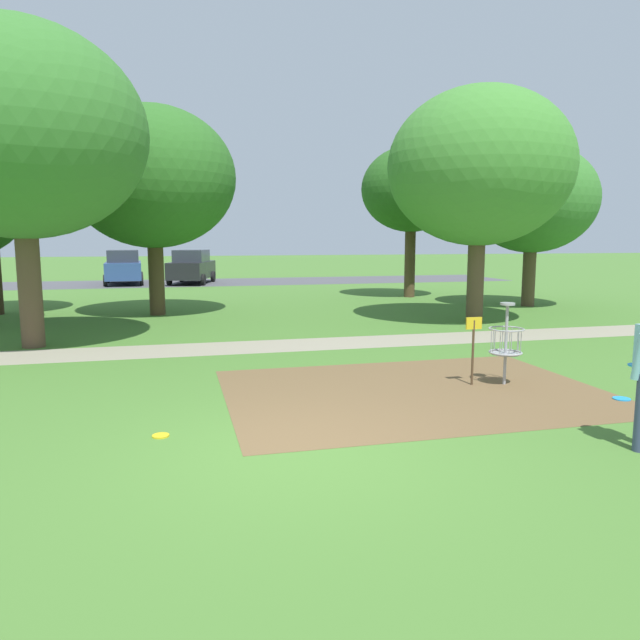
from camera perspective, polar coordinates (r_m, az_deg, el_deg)
name	(u,v)px	position (r m, az deg, el deg)	size (l,w,h in m)	color
ground_plane	(297,452)	(6.94, -2.30, -12.68)	(160.00, 160.00, 0.00)	#47752D
dirt_tee_pad	(414,391)	(9.63, 9.16, -6.84)	(6.02, 4.40, 0.01)	brown
disc_golf_basket	(502,340)	(10.25, 17.35, -1.91)	(0.98, 0.58, 1.39)	#9E9EA3
frisbee_near_basket	(622,399)	(10.15, 27.31, -6.84)	(0.26, 0.26, 0.02)	#1E93DB
frisbee_mid_grass	(161,436)	(7.68, -15.26, -10.82)	(0.21, 0.21, 0.02)	gold
tree_near_left	(153,178)	(19.59, -15.99, 13.17)	(5.19, 5.19, 6.56)	#4C3823
tree_near_right	(19,132)	(14.80, -27.24, 15.96)	(5.44, 5.44, 7.06)	brown
tree_mid_center	(411,190)	(25.03, 8.89, 12.43)	(4.13, 4.13, 6.23)	#4C3823
tree_mid_right	(480,168)	(17.97, 15.28, 14.13)	(5.29, 5.29, 6.73)	brown
tree_far_center	(533,199)	(22.62, 20.00, 10.98)	(4.49, 4.49, 5.76)	brown
parking_lot_strip	(199,282)	(33.66, -11.72, 3.60)	(36.00, 6.00, 0.01)	#4C4C51
parked_car_leftmost	(124,267)	(33.43, -18.59, 4.90)	(2.16, 4.29, 1.84)	#2D4784
parked_car_center_left	(192,267)	(32.94, -12.39, 5.09)	(2.82, 4.52, 1.84)	black
gravel_path	(236,347)	(13.38, -8.14, -2.67)	(40.00, 1.58, 0.00)	gray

